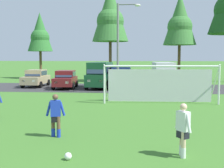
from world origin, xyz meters
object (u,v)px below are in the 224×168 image
object	(u,v)px
street_lamp	(120,47)
parked_car_slot_center	(121,77)
parked_car_slot_center_right	(163,74)
player_striker_near	(183,130)
player_defender_far	(56,115)
parked_car_slot_far_left	(36,78)
parked_car_slot_left	(65,79)
parked_car_slot_right	(183,80)
parked_car_slot_center_left	(100,74)
soccer_goal	(160,83)
soccer_ball	(68,156)

from	to	relation	value
street_lamp	parked_car_slot_center	bearing A→B (deg)	92.47
parked_car_slot_center	parked_car_slot_center_right	bearing A→B (deg)	9.94
parked_car_slot_center	player_striker_near	bearing A→B (deg)	-80.90
player_defender_far	parked_car_slot_far_left	bearing A→B (deg)	111.99
parked_car_slot_left	parked_car_slot_right	distance (m)	11.29
player_striker_near	parked_car_slot_center_left	size ratio (longest dim) A/B	0.33
player_defender_far	parked_car_slot_far_left	size ratio (longest dim) A/B	0.39
soccer_goal	parked_car_slot_left	distance (m)	11.59
soccer_goal	parked_car_slot_center	distance (m)	8.74
parked_car_slot_center_left	parked_car_slot_center_right	size ratio (longest dim) A/B	1.01
player_striker_near	parked_car_slot_center_right	world-z (taller)	parked_car_slot_center_right
player_defender_far	parked_car_slot_left	bearing A→B (deg)	103.09
parked_car_slot_center_left	parked_car_slot_right	bearing A→B (deg)	2.75
parked_car_slot_right	street_lamp	distance (m)	7.75
parked_car_slot_left	parked_car_slot_center	world-z (taller)	parked_car_slot_center
parked_car_slot_left	parked_car_slot_center_left	distance (m)	3.40
player_striker_near	parked_car_slot_center_left	xyz separation A→B (m)	(-5.02, 18.95, 0.52)
parked_car_slot_center	parked_car_slot_left	bearing A→B (deg)	-177.23
street_lamp	soccer_ball	bearing A→B (deg)	-91.99
player_striker_near	parked_car_slot_center	distance (m)	19.14
soccer_goal	player_striker_near	xyz separation A→B (m)	(-0.09, -10.73, -0.47)
parked_car_slot_left	parked_car_slot_center	distance (m)	5.36
player_defender_far	parked_car_slot_center_left	distance (m)	17.18
parked_car_slot_center	soccer_ball	bearing A→B (deg)	-91.11
parked_car_slot_center_left	player_striker_near	bearing A→B (deg)	-75.17
player_defender_far	parked_car_slot_far_left	xyz separation A→B (m)	(-7.36, 18.21, 0.05)
parked_car_slot_center_left	parked_car_slot_center	distance (m)	2.01
parked_car_slot_right	parked_car_slot_center_right	bearing A→B (deg)	171.19
player_defender_far	street_lamp	xyz separation A→B (m)	(1.60, 13.26, 2.99)
parked_car_slot_center_left	soccer_ball	bearing A→B (deg)	-85.27
soccer_ball	player_striker_near	world-z (taller)	player_striker_near
parked_car_slot_center_left	parked_car_slot_center	bearing A→B (deg)	-1.75
player_striker_near	street_lamp	distance (m)	15.61
player_defender_far	parked_car_slot_left	world-z (taller)	parked_car_slot_left
soccer_ball	parked_car_slot_right	distance (m)	20.91
parked_car_slot_center	parked_car_slot_center_right	xyz separation A→B (m)	(4.11, 0.72, 0.23)
parked_car_slot_center_left	parked_car_slot_right	xyz separation A→B (m)	(7.91, 0.38, -0.47)
parked_car_slot_far_left	parked_car_slot_center_right	bearing A→B (deg)	-1.73
soccer_ball	street_lamp	distance (m)	16.08
parked_car_slot_center	parked_car_slot_center_left	bearing A→B (deg)	178.25
parked_car_slot_left	street_lamp	size ratio (longest dim) A/B	0.59
parked_car_slot_far_left	street_lamp	bearing A→B (deg)	-28.97
soccer_goal	parked_car_slot_far_left	xyz separation A→B (m)	(-11.90, 9.27, -0.42)
parked_car_slot_left	parked_car_slot_center	size ratio (longest dim) A/B	0.92
player_defender_far	parked_car_slot_center_right	world-z (taller)	parked_car_slot_center_right
soccer_ball	parked_car_slot_center_left	xyz separation A→B (m)	(-1.62, 19.55, 1.23)
soccer_goal	parked_car_slot_left	bearing A→B (deg)	136.97
parked_car_slot_far_left	parked_car_slot_center	xyz separation A→B (m)	(8.79, -1.11, 0.24)
parked_car_slot_far_left	soccer_goal	bearing A→B (deg)	-37.91
parked_car_slot_left	parked_car_slot_far_left	bearing A→B (deg)	158.28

